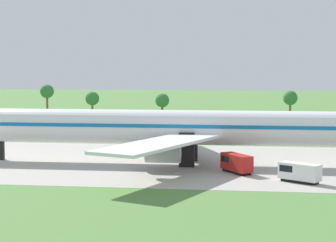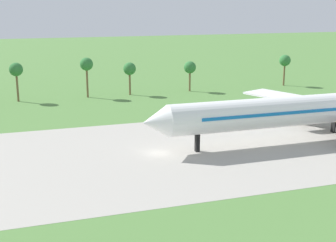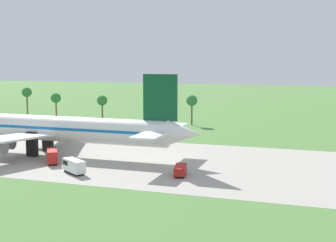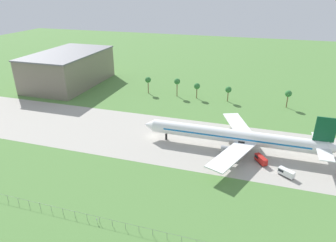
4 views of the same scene
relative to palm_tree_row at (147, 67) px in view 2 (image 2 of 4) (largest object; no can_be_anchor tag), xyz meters
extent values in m
plane|color=#517F3D|center=(-13.41, -54.48, -7.93)|extent=(600.00, 600.00, 0.00)
cube|color=#A8A399|center=(-13.41, -54.48, -7.92)|extent=(320.00, 44.00, 0.02)
cylinder|color=white|center=(22.01, -55.75, -1.93)|extent=(68.00, 5.61, 5.61)
cone|color=white|center=(-14.23, -55.75, -1.93)|extent=(4.49, 5.50, 5.50)
cube|color=#146BB7|center=(22.01, -55.75, -1.51)|extent=(57.80, 5.72, 0.56)
cube|color=white|center=(22.87, -42.57, -2.91)|extent=(16.64, 27.19, 0.44)
cylinder|color=gray|center=(20.65, -49.02, -4.58)|extent=(5.05, 2.52, 2.52)
cylinder|color=gray|center=(22.92, -43.41, -4.58)|extent=(5.05, 2.52, 2.52)
cube|color=black|center=(-6.55, -55.75, -5.21)|extent=(0.70, 0.90, 5.43)
cylinder|color=brown|center=(45.41, 0.00, -4.21)|extent=(0.56, 0.56, 7.43)
sphere|color=#337538|center=(45.41, 0.00, 0.10)|extent=(3.60, 3.60, 3.60)
cylinder|color=brown|center=(-5.14, 0.00, -4.46)|extent=(0.56, 0.56, 6.93)
sphere|color=#337538|center=(-5.14, 0.00, -0.40)|extent=(3.60, 3.60, 3.60)
cylinder|color=brown|center=(-17.29, 0.00, -3.57)|extent=(0.56, 0.56, 8.72)
sphere|color=#337538|center=(-17.29, 0.00, 1.39)|extent=(3.60, 3.60, 3.60)
cylinder|color=brown|center=(13.22, 0.00, -4.64)|extent=(0.56, 0.56, 6.57)
sphere|color=#337538|center=(13.22, 0.00, -0.76)|extent=(3.60, 3.60, 3.60)
cylinder|color=brown|center=(-35.86, 0.00, -3.91)|extent=(0.56, 0.56, 8.03)
sphere|color=#337538|center=(-35.86, 0.00, 0.71)|extent=(3.60, 3.60, 3.60)
camera|label=1|loc=(34.84, -153.63, 8.03)|focal=65.00mm
camera|label=2|loc=(-36.17, -129.17, 17.44)|focal=50.00mm
camera|label=3|loc=(86.15, -145.35, 13.42)|focal=50.00mm
camera|label=4|loc=(28.42, -166.22, 53.37)|focal=32.00mm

